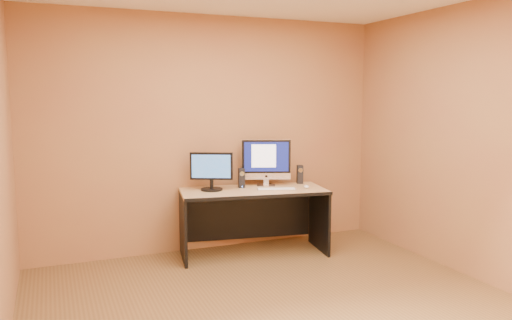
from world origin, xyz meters
name	(u,v)px	position (x,y,z in m)	size (l,w,h in m)	color
floor	(290,317)	(0.00, 0.00, 0.00)	(4.00, 4.00, 0.00)	brown
walls	(291,152)	(0.00, 0.00, 1.30)	(4.00, 4.00, 2.60)	olive
desk	(253,222)	(0.34, 1.58, 0.36)	(1.55, 0.68, 0.72)	tan
imac	(266,162)	(0.55, 1.72, 0.98)	(0.55, 0.20, 0.53)	#B3B3B7
second_monitor	(211,171)	(-0.09, 1.71, 0.92)	(0.47, 0.23, 0.41)	black
speaker_left	(242,178)	(0.26, 1.73, 0.82)	(0.07, 0.07, 0.21)	black
speaker_right	(300,174)	(0.97, 1.72, 0.82)	(0.07, 0.07, 0.21)	black
keyboard	(277,189)	(0.56, 1.46, 0.73)	(0.42, 0.11, 0.02)	silver
mouse	(306,187)	(0.91, 1.43, 0.74)	(0.06, 0.10, 0.03)	white
cable_a	(269,183)	(0.64, 1.85, 0.72)	(0.01, 0.01, 0.21)	black
cable_b	(258,184)	(0.50, 1.84, 0.72)	(0.01, 0.01, 0.17)	black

